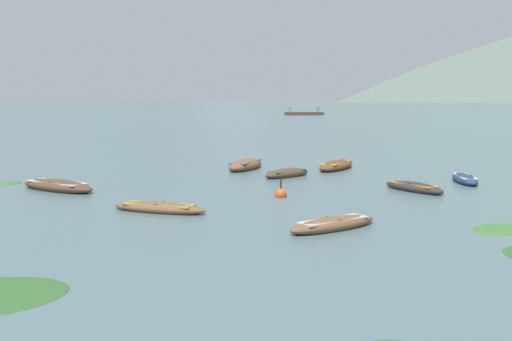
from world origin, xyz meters
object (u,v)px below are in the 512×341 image
(rowboat_7, at_px, (246,165))
(rowboat_0, at_px, (336,166))
(rowboat_6, at_px, (159,208))
(rowboat_4, at_px, (57,186))
(ferry_0, at_px, (304,113))
(mooring_buoy, at_px, (281,194))
(rowboat_3, at_px, (287,173))
(rowboat_2, at_px, (465,179))
(rowboat_1, at_px, (414,187))
(rowboat_5, at_px, (333,224))

(rowboat_7, bearing_deg, rowboat_0, 4.52)
(rowboat_7, bearing_deg, rowboat_6, -97.20)
(rowboat_7, bearing_deg, rowboat_4, -130.20)
(ferry_0, bearing_deg, mooring_buoy, -90.08)
(rowboat_3, xyz_separation_m, rowboat_4, (-9.67, -5.33, 0.01))
(rowboat_0, relative_size, rowboat_4, 1.01)
(rowboat_2, relative_size, rowboat_4, 0.75)
(rowboat_0, height_order, mooring_buoy, mooring_buoy)
(rowboat_1, bearing_deg, rowboat_2, 45.29)
(rowboat_2, xyz_separation_m, rowboat_4, (-18.09, -4.00, 0.02))
(rowboat_3, height_order, mooring_buoy, mooring_buoy)
(rowboat_2, relative_size, rowboat_7, 0.77)
(rowboat_6, bearing_deg, rowboat_0, 63.34)
(rowboat_0, height_order, ferry_0, ferry_0)
(rowboat_4, bearing_deg, rowboat_1, 4.16)
(rowboat_5, distance_m, rowboat_6, 6.30)
(rowboat_3, distance_m, rowboat_4, 11.04)
(rowboat_4, distance_m, rowboat_6, 7.14)
(ferry_0, relative_size, mooring_buoy, 11.12)
(rowboat_1, relative_size, mooring_buoy, 3.38)
(rowboat_2, height_order, rowboat_6, rowboat_2)
(rowboat_5, relative_size, mooring_buoy, 3.31)
(rowboat_1, bearing_deg, rowboat_7, 137.01)
(rowboat_0, relative_size, mooring_buoy, 4.65)
(rowboat_6, xyz_separation_m, mooring_buoy, (4.06, 3.52, -0.03))
(rowboat_0, distance_m, rowboat_5, 15.65)
(rowboat_7, bearing_deg, rowboat_1, -42.99)
(rowboat_1, xyz_separation_m, rowboat_2, (2.87, 2.89, 0.00))
(rowboat_2, height_order, rowboat_4, rowboat_4)
(rowboat_5, bearing_deg, rowboat_1, 64.31)
(rowboat_1, bearing_deg, rowboat_3, 142.71)
(rowboat_4, xyz_separation_m, rowboat_5, (11.48, -6.67, -0.04))
(rowboat_5, bearing_deg, mooring_buoy, 107.72)
(rowboat_0, distance_m, rowboat_2, 7.61)
(rowboat_2, bearing_deg, mooring_buoy, -149.72)
(rowboat_3, distance_m, rowboat_7, 4.04)
(ferry_0, bearing_deg, rowboat_2, -86.26)
(rowboat_4, height_order, mooring_buoy, mooring_buoy)
(rowboat_4, distance_m, mooring_buoy, 9.69)
(rowboat_5, height_order, rowboat_7, rowboat_7)
(rowboat_3, bearing_deg, rowboat_6, -112.65)
(rowboat_1, xyz_separation_m, rowboat_4, (-15.22, -1.11, 0.03))
(rowboat_6, distance_m, ferry_0, 134.91)
(rowboat_6, distance_m, mooring_buoy, 5.38)
(rowboat_4, relative_size, rowboat_6, 1.18)
(rowboat_3, distance_m, ferry_0, 125.06)
(rowboat_5, bearing_deg, rowboat_7, 105.61)
(rowboat_1, bearing_deg, rowboat_0, 110.29)
(rowboat_4, xyz_separation_m, rowboat_6, (5.59, -4.45, -0.04))
(rowboat_2, bearing_deg, ferry_0, 93.74)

